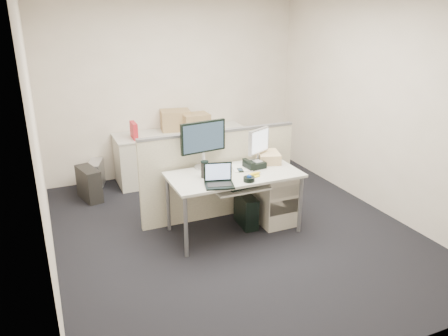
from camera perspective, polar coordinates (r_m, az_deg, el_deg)
name	(u,v)px	position (r m, az deg, el deg)	size (l,w,h in m)	color
floor	(234,231)	(5.27, 1.27, -8.20)	(4.00, 4.50, 0.01)	black
wall_back	(174,88)	(6.85, -6.61, 10.36)	(4.00, 0.02, 2.70)	silver
wall_front	(380,198)	(2.99, 19.69, -3.67)	(4.00, 0.02, 2.70)	silver
wall_left	(37,141)	(4.37, -23.23, 3.24)	(0.02, 4.50, 2.70)	silver
wall_right	(379,105)	(5.89, 19.56, 7.74)	(0.02, 4.50, 2.70)	silver
desk	(234,179)	(4.99, 1.33, -1.42)	(1.50, 0.75, 0.73)	beige
keyboard_tray	(241,188)	(4.86, 2.21, -2.63)	(0.62, 0.32, 0.02)	beige
drawer_pedestal	(273,197)	(5.40, 6.41, -3.74)	(0.40, 0.55, 0.65)	beige
cubicle_partition	(219,175)	(5.41, -0.64, -0.96)	(2.00, 0.06, 1.10)	beige
back_counter	(182,155)	(6.79, -5.48, 1.69)	(2.00, 0.60, 0.72)	beige
monitor_main	(203,145)	(5.06, -2.73, 3.04)	(0.56, 0.22, 0.56)	black
monitor_small	(259,147)	(5.22, 4.53, 2.76)	(0.35, 0.18, 0.43)	#B7B7BC
laptop	(219,176)	(4.57, -0.61, -1.07)	(0.30, 0.23, 0.23)	black
trackball	(249,179)	(4.74, 3.29, -1.47)	(0.13, 0.13, 0.05)	black
desk_phone	(255,165)	(5.15, 4.01, 0.42)	(0.23, 0.19, 0.07)	black
paper_stack	(242,168)	(5.13, 2.30, 0.02)	(0.21, 0.27, 0.01)	silver
sticky_pad	(255,176)	(4.89, 4.10, -1.02)	(0.08, 0.08, 0.01)	gold
travel_mug	(205,170)	(4.83, -2.54, -0.24)	(0.08, 0.08, 0.18)	black
banana	(254,174)	(4.91, 3.96, -0.77)	(0.18, 0.04, 0.04)	yellow
cellphone	(240,170)	(5.05, 2.13, -0.29)	(0.06, 0.11, 0.02)	black
manila_folders	(268,157)	(5.35, 5.81, 1.42)	(0.25, 0.32, 0.12)	#CCB682
keyboard	(245,186)	(4.86, 2.77, -2.31)	(0.42, 0.15, 0.02)	black
pc_tower_desk	(246,210)	(5.32, 2.90, -5.54)	(0.17, 0.41, 0.39)	black
pc_tower_spare_dark	(89,184)	(6.29, -17.22, -1.98)	(0.19, 0.48, 0.45)	black
pc_tower_spare_silver	(96,174)	(6.69, -16.35, -0.82)	(0.17, 0.43, 0.40)	#B7B7BC
cardboard_box_left	(176,121)	(6.74, -6.35, 6.15)	(0.43, 0.33, 0.33)	olive
cardboard_box_right	(196,123)	(6.66, -3.74, 5.89)	(0.40, 0.31, 0.29)	olive
red_binder	(134,131)	(6.39, -11.68, 4.74)	(0.06, 0.27, 0.25)	red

